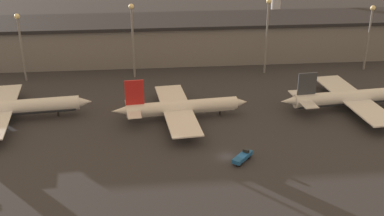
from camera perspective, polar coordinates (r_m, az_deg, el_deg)
ground at (r=118.12m, az=4.17°, el=-5.78°), size 600.00×600.00×0.00m
terminal_building at (r=187.57m, az=0.33°, el=8.30°), size 191.48×25.60×15.26m
airplane_0 at (r=144.67m, az=-21.54°, el=-0.09°), size 49.17×38.52×12.13m
airplane_1 at (r=135.97m, az=-1.38°, el=0.05°), size 39.17×36.23×12.51m
airplane_2 at (r=150.69m, az=19.11°, el=1.22°), size 49.13×38.41×12.31m
service_vehicle_1 at (r=116.00m, az=6.01°, el=-5.78°), size 5.93×6.45×2.52m
lamp_post_0 at (r=170.45m, az=-19.68°, el=7.77°), size 1.80×1.80×23.11m
lamp_post_1 at (r=164.93m, az=-7.06°, el=8.98°), size 1.80×1.80×25.59m
lamp_post_2 at (r=169.83m, az=8.91°, el=9.47°), size 1.80×1.80×26.40m
lamp_post_3 at (r=182.76m, az=20.31°, el=8.76°), size 1.80×1.80×23.34m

